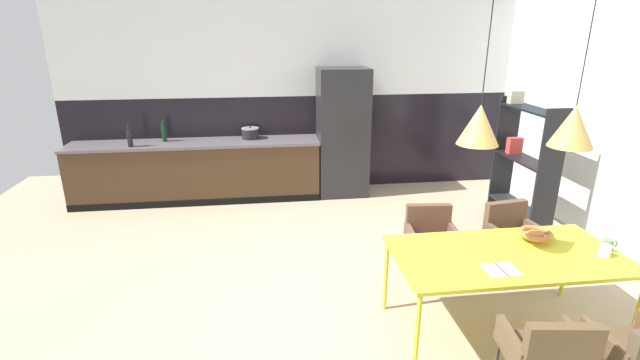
# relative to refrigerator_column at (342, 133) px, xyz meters

# --- Properties ---
(ground_plane) EXTENTS (9.27, 9.27, 0.00)m
(ground_plane) POSITION_rel_refrigerator_column_xyz_m (-0.65, -3.14, -0.96)
(ground_plane) COLOR tan
(back_wall_splashback_dark) EXTENTS (6.95, 0.12, 1.48)m
(back_wall_splashback_dark) POSITION_rel_refrigerator_column_xyz_m (-0.65, 0.36, -0.22)
(back_wall_splashback_dark) COLOR black
(back_wall_splashback_dark) RESTS_ON ground
(back_wall_panel_upper) EXTENTS (6.95, 0.12, 1.48)m
(back_wall_panel_upper) POSITION_rel_refrigerator_column_xyz_m (-0.65, 0.36, 1.26)
(back_wall_panel_upper) COLOR silver
(back_wall_panel_upper) RESTS_ON back_wall_splashback_dark
(kitchen_counter) EXTENTS (3.61, 0.63, 0.89)m
(kitchen_counter) POSITION_rel_refrigerator_column_xyz_m (-2.18, -0.00, -0.51)
(kitchen_counter) COLOR #3E2B1A
(kitchen_counter) RESTS_ON ground
(refrigerator_column) EXTENTS (0.74, 0.60, 1.92)m
(refrigerator_column) POSITION_rel_refrigerator_column_xyz_m (0.00, 0.00, 0.00)
(refrigerator_column) COLOR #232326
(refrigerator_column) RESTS_ON ground
(dining_table) EXTENTS (1.84, 0.92, 0.73)m
(dining_table) POSITION_rel_refrigerator_column_xyz_m (0.73, -3.53, -0.27)
(dining_table) COLOR gold
(dining_table) RESTS_ON ground
(armchair_facing_counter) EXTENTS (0.53, 0.51, 0.76)m
(armchair_facing_counter) POSITION_rel_refrigerator_column_xyz_m (0.44, -2.63, -0.47)
(armchair_facing_counter) COLOR brown
(armchair_facing_counter) RESTS_ON ground
(armchair_near_window) EXTENTS (0.54, 0.53, 0.78)m
(armchair_near_window) POSITION_rel_refrigerator_column_xyz_m (0.57, -4.40, -0.47)
(armchair_near_window) COLOR brown
(armchair_near_window) RESTS_ON ground
(armchair_by_stool) EXTENTS (0.54, 0.53, 0.77)m
(armchair_by_stool) POSITION_rel_refrigerator_column_xyz_m (1.28, -2.67, -0.47)
(armchair_by_stool) COLOR brown
(armchair_by_stool) RESTS_ON ground
(fruit_bowl) EXTENTS (0.29, 0.29, 0.09)m
(fruit_bowl) POSITION_rel_refrigerator_column_xyz_m (1.09, -3.33, -0.18)
(fruit_bowl) COLOR #B2662D
(fruit_bowl) RESTS_ON dining_table
(open_book) EXTENTS (0.24, 0.20, 0.02)m
(open_book) POSITION_rel_refrigerator_column_xyz_m (0.54, -3.78, -0.22)
(open_book) COLOR white
(open_book) RESTS_ON dining_table
(mug_wide_latte) EXTENTS (0.13, 0.09, 0.10)m
(mug_wide_latte) POSITION_rel_refrigerator_column_xyz_m (1.47, -3.68, -0.18)
(mug_wide_latte) COLOR white
(mug_wide_latte) RESTS_ON dining_table
(mug_short_terracotta) EXTENTS (0.13, 0.09, 0.10)m
(mug_short_terracotta) POSITION_rel_refrigerator_column_xyz_m (1.56, -3.59, -0.18)
(mug_short_terracotta) COLOR #5B8456
(mug_short_terracotta) RESTS_ON dining_table
(cooking_pot) EXTENTS (0.26, 0.26, 0.19)m
(cooking_pot) POSITION_rel_refrigerator_column_xyz_m (-1.38, 0.12, 0.01)
(cooking_pot) COLOR black
(cooking_pot) RESTS_ON kitchen_counter
(bottle_vinegar_dark) EXTENTS (0.07, 0.07, 0.34)m
(bottle_vinegar_dark) POSITION_rel_refrigerator_column_xyz_m (-3.04, -0.17, 0.07)
(bottle_vinegar_dark) COLOR black
(bottle_vinegar_dark) RESTS_ON kitchen_counter
(bottle_wine_green) EXTENTS (0.07, 0.07, 0.32)m
(bottle_wine_green) POSITION_rel_refrigerator_column_xyz_m (-2.63, 0.10, 0.06)
(bottle_wine_green) COLOR #0F3319
(bottle_wine_green) RESTS_ON kitchen_counter
(open_shelf_unit) EXTENTS (0.30, 1.03, 1.70)m
(open_shelf_unit) POSITION_rel_refrigerator_column_xyz_m (2.06, -1.48, -0.06)
(open_shelf_unit) COLOR black
(open_shelf_unit) RESTS_ON ground
(pendant_lamp_over_table_near) EXTENTS (0.30, 0.30, 1.26)m
(pendant_lamp_over_table_near) POSITION_rel_refrigerator_column_xyz_m (0.36, -3.52, 0.84)
(pendant_lamp_over_table_near) COLOR black
(pendant_lamp_over_table_far) EXTENTS (0.32, 0.32, 1.30)m
(pendant_lamp_over_table_far) POSITION_rel_refrigerator_column_xyz_m (1.10, -3.54, 0.81)
(pendant_lamp_over_table_far) COLOR black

